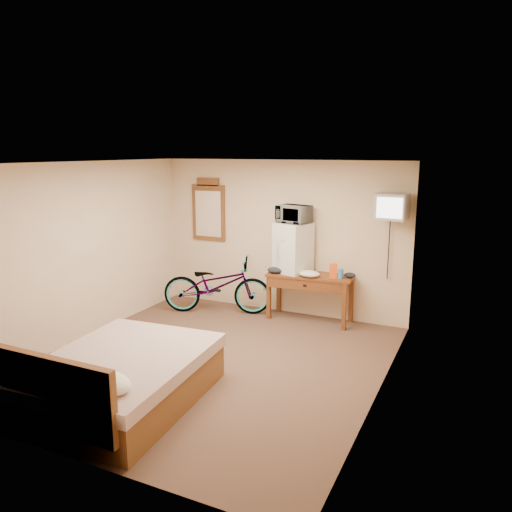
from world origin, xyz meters
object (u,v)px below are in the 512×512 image
crt_television (392,207)px  bed (118,379)px  bicycle (217,285)px  desk (309,282)px  microwave (294,214)px  wall_mirror (209,210)px  mini_fridge (293,248)px  blue_cup (341,273)px

crt_television → bed: 4.31m
crt_television → bicycle: 3.06m
desk → microwave: 1.09m
desk → crt_television: size_ratio=2.38×
wall_mirror → bicycle: size_ratio=0.60×
bicycle → bed: 3.19m
microwave → bed: microwave is taller
microwave → bed: (-0.64, -3.44, -1.38)m
mini_fridge → bicycle: mini_fridge is taller
desk → blue_cup: size_ratio=9.03×
bed → crt_television: bearing=57.8°
mini_fridge → wall_mirror: (-1.65, 0.21, 0.48)m
microwave → wall_mirror: size_ratio=0.46×
microwave → crt_television: size_ratio=0.86×
mini_fridge → bicycle: size_ratio=0.44×
mini_fridge → microwave: bearing=56.3°
crt_television → microwave: bearing=178.5°
blue_cup → wall_mirror: (-2.45, 0.27, 0.80)m
bicycle → bed: size_ratio=0.84×
blue_cup → crt_television: crt_television is taller
blue_cup → wall_mirror: bearing=173.6°
microwave → bed: size_ratio=0.23×
wall_mirror → bed: 4.01m
microwave → bed: bearing=-86.9°
desk → bicycle: bearing=-170.8°
microwave → blue_cup: size_ratio=3.28×
desk → bicycle: size_ratio=0.76×
microwave → crt_television: 1.51m
desk → mini_fridge: 0.60m
mini_fridge → crt_television: (1.49, -0.04, 0.72)m
microwave → bicycle: microwave is taller
blue_cup → bed: size_ratio=0.07×
bed → blue_cup: bearing=66.9°
desk → blue_cup: (0.49, -0.00, 0.20)m
bicycle → bed: (0.57, -3.13, -0.17)m
bed → microwave: bearing=79.4°
desk → bed: bearing=-105.6°
desk → crt_television: crt_television is taller
mini_fridge → crt_television: crt_television is taller
desk → crt_television: 1.72m
blue_cup → microwave: bearing=175.4°
crt_television → desk: bearing=-178.9°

